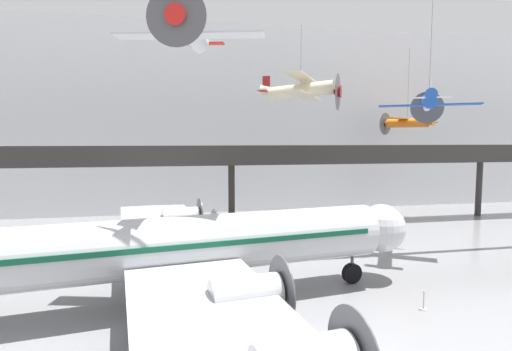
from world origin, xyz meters
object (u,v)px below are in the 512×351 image
Objects in this scene: suspended_plane_silver_racer at (190,31)px; suspended_plane_cream_biplane at (301,90)px; suspended_plane_blue_trainer at (429,101)px; airliner_silver_main at (162,248)px; suspended_plane_orange_highwing at (407,122)px; stanchion_barrier at (424,304)px.

suspended_plane_cream_biplane is (10.88, 14.20, -1.30)m from suspended_plane_silver_racer.
suspended_plane_silver_racer reaches higher than suspended_plane_blue_trainer.
suspended_plane_cream_biplane reaches higher than airliner_silver_main.
suspended_plane_cream_biplane reaches higher than suspended_plane_orange_highwing.
suspended_plane_orange_highwing reaches higher than stanchion_barrier.
airliner_silver_main is 4.02× the size of suspended_plane_cream_biplane.
suspended_plane_blue_trainer is at bearing 121.12° from suspended_plane_orange_highwing.
airliner_silver_main is 14.56m from stanchion_barrier.
suspended_plane_silver_racer reaches higher than stanchion_barrier.
stanchion_barrier is (12.21, -4.25, -14.94)m from suspended_plane_silver_racer.
airliner_silver_main is 33.62× the size of stanchion_barrier.
suspended_plane_orange_highwing is 31.17m from stanchion_barrier.
airliner_silver_main is at bearing 168.52° from stanchion_barrier.
suspended_plane_blue_trainer is at bearing 9.40° from airliner_silver_main.
suspended_plane_blue_trainer is 18.19m from suspended_plane_orange_highwing.
airliner_silver_main is at bearing 139.23° from suspended_plane_blue_trainer.
suspended_plane_blue_trainer is 1.06× the size of suspended_plane_cream_biplane.
suspended_plane_silver_racer is at bearing 160.83° from stanchion_barrier.
suspended_plane_silver_racer reaches higher than suspended_plane_orange_highwing.
stanchion_barrier is at bearing 85.12° from suspended_plane_silver_racer.
stanchion_barrier is at bearing -19.72° from airliner_silver_main.
suspended_plane_blue_trainer is 16.23m from stanchion_barrier.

